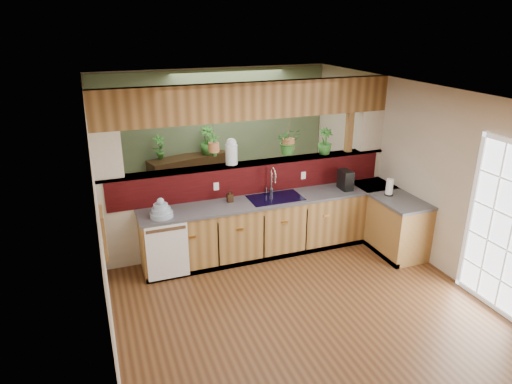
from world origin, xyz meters
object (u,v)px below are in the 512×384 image
object	(u,v)px
soap_dispenser	(230,196)
paper_towel	(389,187)
glass_jar	(231,151)
shelving_console	(190,182)
faucet	(272,180)
dish_stack	(161,211)
coffee_maker	(346,181)

from	to	relation	value
soap_dispenser	paper_towel	distance (m)	2.46
glass_jar	shelving_console	world-z (taller)	glass_jar
faucet	glass_jar	bearing A→B (deg)	159.53
faucet	dish_stack	bearing A→B (deg)	-171.53
faucet	paper_towel	world-z (taller)	faucet
faucet	coffee_maker	world-z (taller)	faucet
soap_dispenser	paper_towel	xyz separation A→B (m)	(2.39, -0.60, 0.03)
soap_dispenser	shelving_console	distance (m)	2.24
soap_dispenser	glass_jar	size ratio (longest dim) A/B	0.47
coffee_maker	paper_towel	distance (m)	0.68
faucet	glass_jar	world-z (taller)	glass_jar
dish_stack	paper_towel	distance (m)	3.46
shelving_console	paper_towel	bearing A→B (deg)	-63.51
faucet	paper_towel	distance (m)	1.81
faucet	soap_dispenser	size ratio (longest dim) A/B	2.32
coffee_maker	shelving_console	distance (m)	3.13
dish_stack	coffee_maker	xyz separation A→B (m)	(2.94, 0.06, 0.05)
shelving_console	glass_jar	bearing A→B (deg)	-97.81
soap_dispenser	glass_jar	distance (m)	0.67
soap_dispenser	paper_towel	bearing A→B (deg)	-14.01
faucet	soap_dispenser	bearing A→B (deg)	-174.69
dish_stack	paper_towel	bearing A→B (deg)	-6.64
paper_towel	soap_dispenser	bearing A→B (deg)	165.99
dish_stack	faucet	bearing A→B (deg)	8.47
dish_stack	shelving_console	bearing A→B (deg)	69.14
coffee_maker	shelving_console	world-z (taller)	coffee_maker
dish_stack	soap_dispenser	distance (m)	1.07
dish_stack	coffee_maker	world-z (taller)	coffee_maker
faucet	soap_dispenser	world-z (taller)	faucet
faucet	shelving_console	size ratio (longest dim) A/B	0.29
soap_dispenser	glass_jar	world-z (taller)	glass_jar
faucet	glass_jar	distance (m)	0.77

